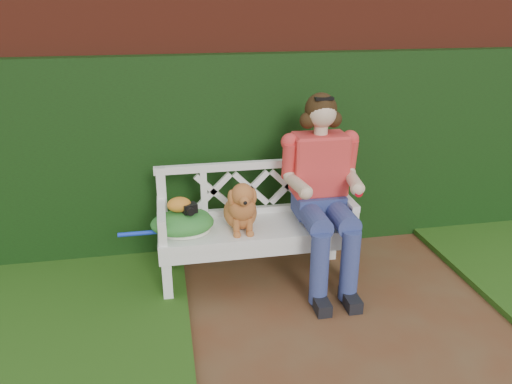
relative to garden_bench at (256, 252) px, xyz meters
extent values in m
plane|color=#5E2E19|center=(0.54, -1.08, -0.24)|extent=(60.00, 60.00, 0.00)
cube|color=maroon|center=(0.54, 0.82, 0.86)|extent=(10.00, 0.30, 2.20)
cube|color=#12360E|center=(0.54, 0.60, 0.61)|extent=(10.00, 0.18, 1.70)
cube|color=#13390C|center=(-1.86, -0.18, -0.21)|extent=(2.60, 2.00, 0.05)
cube|color=black|center=(-0.50, -0.04, 0.43)|extent=(0.12, 0.10, 0.07)
ellipsoid|color=orange|center=(-0.58, -0.01, 0.46)|extent=(0.21, 0.18, 0.11)
camera|label=1|loc=(-0.65, -3.43, 1.89)|focal=35.00mm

